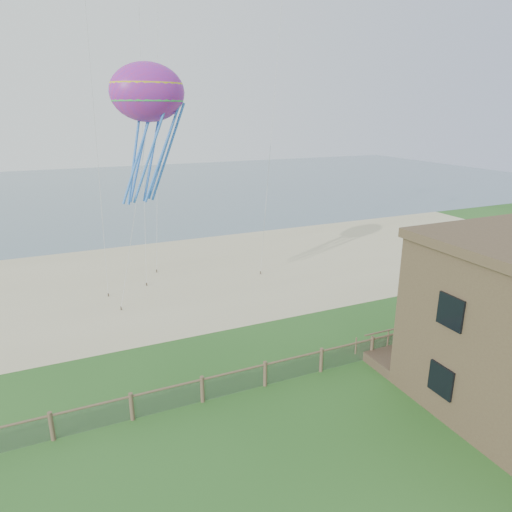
% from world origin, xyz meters
% --- Properties ---
extents(ground, '(160.00, 160.00, 0.00)m').
position_xyz_m(ground, '(0.00, 0.00, 0.00)').
color(ground, '#24521C').
rests_on(ground, ground).
extents(sand_beach, '(72.00, 20.00, 0.02)m').
position_xyz_m(sand_beach, '(0.00, 22.00, 0.00)').
color(sand_beach, '#BEB289').
rests_on(sand_beach, ground).
extents(ocean, '(160.00, 68.00, 0.02)m').
position_xyz_m(ocean, '(0.00, 66.00, 0.00)').
color(ocean, slate).
rests_on(ocean, ground).
extents(chainlink_fence, '(36.20, 0.20, 1.25)m').
position_xyz_m(chainlink_fence, '(0.00, 6.00, 0.55)').
color(chainlink_fence, brown).
rests_on(chainlink_fence, ground).
extents(motel_deck, '(15.00, 2.00, 0.50)m').
position_xyz_m(motel_deck, '(13.00, 5.00, 0.25)').
color(motel_deck, brown).
rests_on(motel_deck, ground).
extents(picnic_table, '(2.23, 1.93, 0.79)m').
position_xyz_m(picnic_table, '(6.86, 2.59, 0.40)').
color(picnic_table, brown).
rests_on(picnic_table, ground).
extents(octopus_kite, '(4.17, 3.35, 7.61)m').
position_xyz_m(octopus_kite, '(-2.83, 14.34, 11.08)').
color(octopus_kite, '#DC2245').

